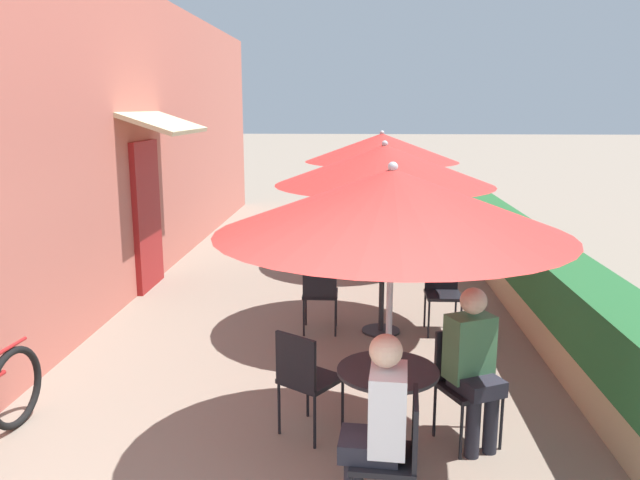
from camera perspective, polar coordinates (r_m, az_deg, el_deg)
name	(u,v)px	position (r m, az deg, el deg)	size (l,w,h in m)	color
cafe_facade_wall	(146,139)	(9.68, -15.61, 8.85)	(0.98, 14.30, 4.20)	#C66B5B
planter_hedge	(502,246)	(9.64, 16.33, -0.53)	(0.60, 13.30, 1.01)	tan
patio_table_near	(387,397)	(4.65, 6.17, -14.10)	(0.73, 0.73, 0.72)	#28282D
patio_umbrella_near	(392,202)	(4.22, 6.60, 3.51)	(2.42, 2.42, 2.20)	#B7B7BC
cafe_chair_near_left	(305,375)	(4.96, -1.40, -12.21)	(0.56, 0.56, 0.87)	black
cafe_chair_near_right	(396,449)	(4.02, 6.98, -18.46)	(0.43, 0.43, 0.87)	black
seated_patron_near_right	(378,422)	(3.94, 5.35, -16.27)	(0.42, 0.36, 1.25)	#23232D
cafe_chair_near_back	(463,377)	(5.05, 12.98, -12.08)	(0.53, 0.53, 0.87)	black
seated_patron_near_back	(473,361)	(4.90, 13.83, -10.72)	(0.46, 0.50, 1.25)	#23232D
patio_table_mid	(382,289)	(7.20, 5.66, -4.52)	(0.73, 0.73, 0.72)	#28282D
patio_umbrella_mid	(384,165)	(6.93, 5.90, 6.83)	(2.42, 2.42, 2.20)	#B7B7BC
cafe_chair_mid_left	(443,288)	(7.34, 11.14, -4.30)	(0.41, 0.41, 0.87)	black
cafe_chair_mid_right	(320,290)	(7.12, 0.00, -4.59)	(0.41, 0.41, 0.87)	black
coffee_cup_mid	(380,270)	(7.03, 5.53, -2.72)	(0.07, 0.07, 0.09)	white
patio_table_far	(380,236)	(10.15, 5.50, 0.37)	(0.73, 0.73, 0.72)	#28282D
patio_umbrella_far	(382,148)	(9.96, 5.67, 8.40)	(2.42, 2.42, 2.20)	#B7B7BC
cafe_chair_far_left	(365,228)	(10.80, 4.10, 1.13)	(0.48, 0.48, 0.87)	black
cafe_chair_far_right	(397,245)	(9.51, 7.09, -0.42)	(0.48, 0.48, 0.87)	black
coffee_cup_far	(385,221)	(10.08, 6.01, 1.78)	(0.07, 0.07, 0.09)	white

